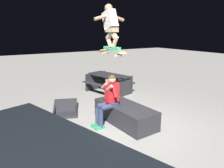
# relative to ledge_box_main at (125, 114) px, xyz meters

# --- Properties ---
(ground_plane) EXTENTS (40.00, 40.00, 0.00)m
(ground_plane) POSITION_rel_ledge_box_main_xyz_m (-0.28, 0.10, -0.25)
(ground_plane) COLOR gray
(ledge_box_main) EXTENTS (1.94, 0.87, 0.51)m
(ledge_box_main) POSITION_rel_ledge_box_main_xyz_m (0.00, 0.00, 0.00)
(ledge_box_main) COLOR #28282D
(ledge_box_main) RESTS_ON ground
(person_sitting_on_ledge) EXTENTS (0.59, 0.76, 1.34)m
(person_sitting_on_ledge) POSITION_rel_ledge_box_main_xyz_m (0.10, 0.45, 0.50)
(person_sitting_on_ledge) COLOR #2D3856
(person_sitting_on_ledge) RESTS_ON ground
(skateboard) EXTENTS (1.03, 0.27, 0.13)m
(skateboard) POSITION_rel_ledge_box_main_xyz_m (0.23, 0.27, 1.64)
(skateboard) COLOR #AD8451
(skater_airborne) EXTENTS (0.63, 0.89, 1.12)m
(skater_airborne) POSITION_rel_ledge_box_main_xyz_m (0.29, 0.27, 2.33)
(skater_airborne) COLOR #2D9E66
(kicker_ramp) EXTENTS (1.38, 1.12, 0.32)m
(kicker_ramp) POSITION_rel_ledge_box_main_xyz_m (1.63, 1.11, -0.20)
(kicker_ramp) COLOR #28282D
(kicker_ramp) RESTS_ON ground
(picnic_table_back) EXTENTS (1.98, 1.73, 0.75)m
(picnic_table_back) POSITION_rel_ledge_box_main_xyz_m (2.74, -1.12, 0.25)
(picnic_table_back) COLOR #28282D
(picnic_table_back) RESTS_ON ground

